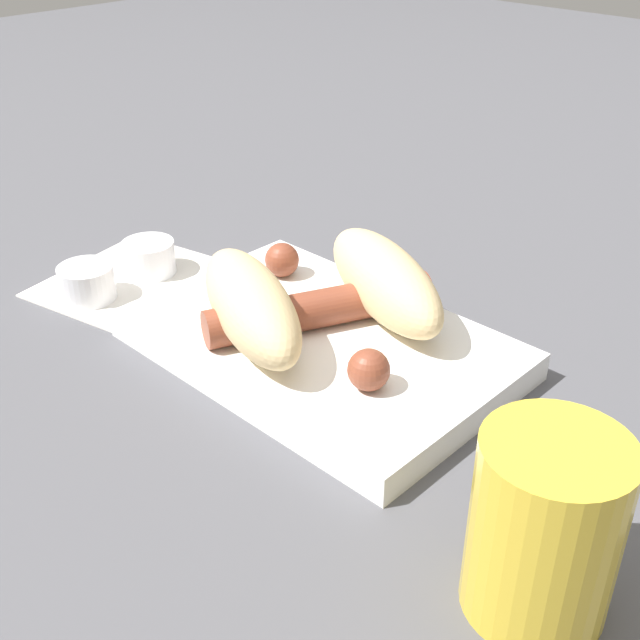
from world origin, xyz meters
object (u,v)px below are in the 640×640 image
at_px(food_tray, 320,344).
at_px(drink_glass, 544,528).
at_px(condiment_cup_near, 149,260).
at_px(sausage, 320,308).
at_px(condiment_cup_far, 87,285).
at_px(bread_roll, 320,292).

relative_size(food_tray, drink_glass, 2.77).
distance_m(food_tray, condiment_cup_near, 0.20).
relative_size(sausage, condiment_cup_near, 4.02).
bearing_deg(condiment_cup_far, bread_roll, -157.65).
relative_size(bread_roll, condiment_cup_far, 4.52).
relative_size(food_tray, bread_roll, 1.32).
bearing_deg(sausage, condiment_cup_near, 4.15).
bearing_deg(condiment_cup_far, sausage, -158.05).
height_order(condiment_cup_near, drink_glass, drink_glass).
relative_size(condiment_cup_near, drink_glass, 0.47).
xyz_separation_m(food_tray, drink_glass, (-0.23, 0.09, 0.04)).
xyz_separation_m(sausage, drink_glass, (-0.24, 0.10, 0.01)).
xyz_separation_m(food_tray, condiment_cup_far, (0.20, 0.07, 0.00)).
relative_size(sausage, drink_glass, 1.87).
bearing_deg(condiment_cup_far, food_tray, -160.51).
relative_size(bread_roll, drink_glass, 2.10).
xyz_separation_m(sausage, condiment_cup_near, (0.20, 0.01, -0.02)).
distance_m(bread_roll, condiment_cup_near, 0.20).
bearing_deg(bread_roll, condiment_cup_far, 22.35).
bearing_deg(drink_glass, condiment_cup_far, -2.33).
height_order(sausage, condiment_cup_near, sausage).
height_order(bread_roll, sausage, bread_roll).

